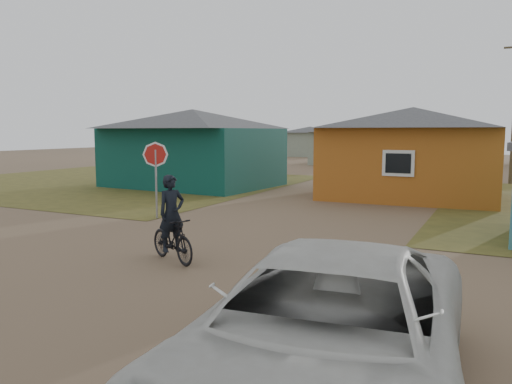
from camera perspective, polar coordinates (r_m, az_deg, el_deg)
ground at (r=10.81m, az=-9.02°, el=-8.49°), size 120.00×120.00×0.00m
grass_nw at (r=29.54m, az=-16.62°, el=1.12°), size 20.00×18.00×0.00m
house_teal at (r=26.38m, az=-7.21°, el=5.15°), size 8.93×7.08×4.00m
house_yellow at (r=22.77m, az=17.37°, el=4.48°), size 7.72×6.76×3.90m
house_pale_west at (r=44.17m, az=10.55°, el=5.54°), size 7.04×6.15×3.60m
house_pale_north at (r=58.07m, az=6.17°, el=5.83°), size 6.28×5.81×3.40m
stop_sign at (r=16.59m, az=-11.40°, el=3.33°), size 0.79×0.31×2.53m
cyclist at (r=11.13m, az=-9.58°, el=-4.34°), size 1.75×1.15×1.93m
vehicle at (r=5.30m, az=8.07°, el=-15.99°), size 3.27×6.03×1.61m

